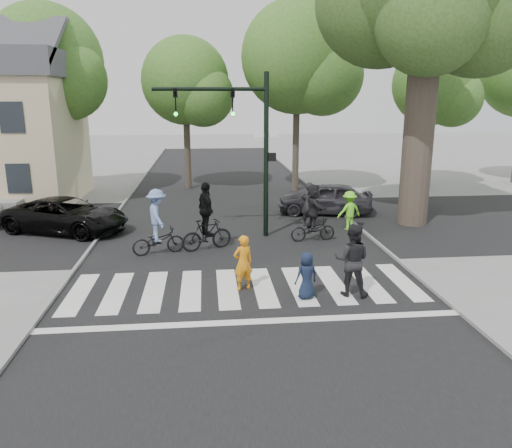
{
  "coord_description": "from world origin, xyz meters",
  "views": [
    {
      "loc": [
        -1.03,
        -11.92,
        5.12
      ],
      "look_at": [
        0.5,
        3.0,
        1.3
      ],
      "focal_mm": 35.0,
      "sensor_mm": 36.0,
      "label": 1
    }
  ],
  "objects_px": {
    "pedestrian_child": "(307,276)",
    "cyclist_mid": "(206,223)",
    "cyclist_left": "(158,226)",
    "car_suv": "(66,215)",
    "car_grey": "(325,198)",
    "cyclist_right": "(313,216)",
    "traffic_signal": "(243,132)",
    "pedestrian_woman": "(243,263)",
    "pedestrian_adult": "(352,260)"
  },
  "relations": [
    {
      "from": "traffic_signal",
      "to": "car_grey",
      "type": "height_order",
      "value": "traffic_signal"
    },
    {
      "from": "cyclist_left",
      "to": "car_grey",
      "type": "height_order",
      "value": "cyclist_left"
    },
    {
      "from": "cyclist_right",
      "to": "pedestrian_child",
      "type": "bearing_deg",
      "value": -103.95
    },
    {
      "from": "pedestrian_woman",
      "to": "cyclist_right",
      "type": "xyz_separation_m",
      "value": [
        2.91,
        4.52,
        0.17
      ]
    },
    {
      "from": "pedestrian_child",
      "to": "car_grey",
      "type": "distance_m",
      "value": 9.92
    },
    {
      "from": "pedestrian_woman",
      "to": "car_grey",
      "type": "xyz_separation_m",
      "value": [
        4.37,
        8.74,
        -0.06
      ]
    },
    {
      "from": "cyclist_right",
      "to": "car_suv",
      "type": "height_order",
      "value": "cyclist_right"
    },
    {
      "from": "cyclist_left",
      "to": "car_suv",
      "type": "distance_m",
      "value": 4.99
    },
    {
      "from": "pedestrian_child",
      "to": "cyclist_right",
      "type": "xyz_separation_m",
      "value": [
        1.32,
        5.3,
        0.31
      ]
    },
    {
      "from": "pedestrian_woman",
      "to": "car_suv",
      "type": "distance_m",
      "value": 9.26
    },
    {
      "from": "pedestrian_child",
      "to": "cyclist_mid",
      "type": "xyz_separation_m",
      "value": [
        -2.56,
        4.58,
        0.34
      ]
    },
    {
      "from": "car_grey",
      "to": "car_suv",
      "type": "bearing_deg",
      "value": -67.11
    },
    {
      "from": "pedestrian_adult",
      "to": "cyclist_right",
      "type": "distance_m",
      "value": 5.19
    },
    {
      "from": "pedestrian_child",
      "to": "pedestrian_adult",
      "type": "xyz_separation_m",
      "value": [
        1.22,
        0.11,
        0.34
      ]
    },
    {
      "from": "car_grey",
      "to": "cyclist_right",
      "type": "bearing_deg",
      "value": -6.91
    },
    {
      "from": "pedestrian_child",
      "to": "cyclist_mid",
      "type": "distance_m",
      "value": 5.26
    },
    {
      "from": "pedestrian_woman",
      "to": "cyclist_mid",
      "type": "relative_size",
      "value": 0.66
    },
    {
      "from": "cyclist_mid",
      "to": "traffic_signal",
      "type": "bearing_deg",
      "value": 47.76
    },
    {
      "from": "car_grey",
      "to": "cyclist_mid",
      "type": "bearing_deg",
      "value": -35.0
    },
    {
      "from": "cyclist_mid",
      "to": "car_grey",
      "type": "height_order",
      "value": "cyclist_mid"
    },
    {
      "from": "traffic_signal",
      "to": "car_grey",
      "type": "relative_size",
      "value": 1.43
    },
    {
      "from": "cyclist_left",
      "to": "car_suv",
      "type": "relative_size",
      "value": 0.46
    },
    {
      "from": "pedestrian_child",
      "to": "car_suv",
      "type": "height_order",
      "value": "car_suv"
    },
    {
      "from": "pedestrian_child",
      "to": "cyclist_mid",
      "type": "relative_size",
      "value": 0.54
    },
    {
      "from": "traffic_signal",
      "to": "cyclist_right",
      "type": "distance_m",
      "value": 3.95
    },
    {
      "from": "cyclist_right",
      "to": "pedestrian_woman",
      "type": "bearing_deg",
      "value": -122.77
    },
    {
      "from": "pedestrian_child",
      "to": "pedestrian_adult",
      "type": "bearing_deg",
      "value": 167.34
    },
    {
      "from": "traffic_signal",
      "to": "cyclist_left",
      "type": "relative_size",
      "value": 2.71
    },
    {
      "from": "traffic_signal",
      "to": "car_suv",
      "type": "bearing_deg",
      "value": 168.5
    },
    {
      "from": "pedestrian_woman",
      "to": "cyclist_mid",
      "type": "height_order",
      "value": "cyclist_mid"
    },
    {
      "from": "cyclist_left",
      "to": "car_suv",
      "type": "height_order",
      "value": "cyclist_left"
    },
    {
      "from": "car_grey",
      "to": "pedestrian_adult",
      "type": "bearing_deg",
      "value": 2.81
    },
    {
      "from": "pedestrian_child",
      "to": "car_grey",
      "type": "relative_size",
      "value": 0.3
    },
    {
      "from": "pedestrian_adult",
      "to": "car_grey",
      "type": "height_order",
      "value": "pedestrian_adult"
    },
    {
      "from": "cyclist_mid",
      "to": "pedestrian_woman",
      "type": "bearing_deg",
      "value": -75.78
    },
    {
      "from": "traffic_signal",
      "to": "cyclist_mid",
      "type": "height_order",
      "value": "traffic_signal"
    },
    {
      "from": "car_suv",
      "to": "pedestrian_adult",
      "type": "bearing_deg",
      "value": -106.01
    },
    {
      "from": "pedestrian_adult",
      "to": "car_suv",
      "type": "height_order",
      "value": "pedestrian_adult"
    },
    {
      "from": "pedestrian_adult",
      "to": "car_suv",
      "type": "relative_size",
      "value": 0.4
    },
    {
      "from": "cyclist_left",
      "to": "car_grey",
      "type": "xyz_separation_m",
      "value": [
        6.95,
        5.26,
        -0.24
      ]
    },
    {
      "from": "cyclist_left",
      "to": "car_grey",
      "type": "relative_size",
      "value": 0.53
    },
    {
      "from": "pedestrian_adult",
      "to": "car_grey",
      "type": "bearing_deg",
      "value": -78.98
    },
    {
      "from": "traffic_signal",
      "to": "car_suv",
      "type": "height_order",
      "value": "traffic_signal"
    },
    {
      "from": "pedestrian_child",
      "to": "cyclist_left",
      "type": "bearing_deg",
      "value": -63.51
    },
    {
      "from": "pedestrian_child",
      "to": "car_grey",
      "type": "xyz_separation_m",
      "value": [
        2.78,
        9.53,
        0.08
      ]
    },
    {
      "from": "cyclist_left",
      "to": "cyclist_mid",
      "type": "xyz_separation_m",
      "value": [
        1.61,
        0.31,
        0.01
      ]
    },
    {
      "from": "pedestrian_woman",
      "to": "cyclist_left",
      "type": "height_order",
      "value": "cyclist_left"
    },
    {
      "from": "pedestrian_woman",
      "to": "pedestrian_adult",
      "type": "bearing_deg",
      "value": 145.18
    },
    {
      "from": "pedestrian_woman",
      "to": "cyclist_left",
      "type": "xyz_separation_m",
      "value": [
        -2.58,
        3.49,
        0.19
      ]
    },
    {
      "from": "cyclist_mid",
      "to": "car_grey",
      "type": "bearing_deg",
      "value": 42.81
    }
  ]
}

